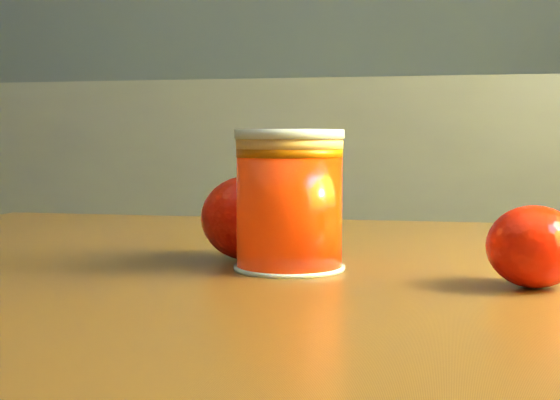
# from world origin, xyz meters

# --- Properties ---
(kitchen_counter) EXTENTS (3.15, 0.60, 0.90)m
(kitchen_counter) POSITION_xyz_m (0.00, 1.45, 0.45)
(kitchen_counter) COLOR #55555A
(kitchen_counter) RESTS_ON ground
(table) EXTENTS (0.92, 0.65, 0.68)m
(table) POSITION_xyz_m (0.87, 0.11, 0.60)
(table) COLOR brown
(table) RESTS_ON ground
(juice_glass) EXTENTS (0.07, 0.07, 0.09)m
(juice_glass) POSITION_xyz_m (0.83, 0.09, 0.73)
(juice_glass) COLOR red
(juice_glass) RESTS_ON table
(orange_front) EXTENTS (0.08, 0.08, 0.06)m
(orange_front) POSITION_xyz_m (0.79, 0.12, 0.72)
(orange_front) COLOR #FF1D05
(orange_front) RESTS_ON table
(orange_back) EXTENTS (0.06, 0.06, 0.05)m
(orange_back) POSITION_xyz_m (0.98, 0.05, 0.71)
(orange_back) COLOR #FF1D05
(orange_back) RESTS_ON table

